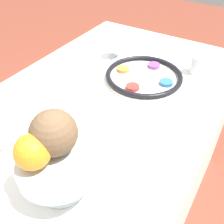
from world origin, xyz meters
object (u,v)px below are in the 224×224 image
coconut (54,133)px  napkin_roll (22,125)px  wine_glass (116,37)px  fruit_stand (58,168)px  orange_fruit (32,152)px  cup_near (198,65)px  seder_plate (144,76)px

coconut → napkin_roll: (-0.07, -0.22, -0.14)m
wine_glass → fruit_stand: bearing=19.8°
wine_glass → coconut: (0.65, 0.22, 0.06)m
orange_fruit → napkin_roll: (-0.13, -0.21, -0.13)m
napkin_roll → cup_near: 0.74m
seder_plate → cup_near: cup_near is taller
orange_fruit → coconut: coconut is taller
seder_plate → coconut: bearing=2.6°
coconut → cup_near: size_ratio=1.45×
seder_plate → wine_glass: size_ratio=2.26×
seder_plate → fruit_stand: bearing=4.9°
coconut → napkin_roll: bearing=-107.9°
seder_plate → coconut: coconut is taller
fruit_stand → cup_near: (-0.74, 0.12, -0.04)m
seder_plate → napkin_roll: napkin_roll is taller
wine_glass → fruit_stand: wine_glass is taller
wine_glass → orange_fruit: 0.75m
wine_glass → cup_near: 0.38m
fruit_stand → wine_glass: bearing=-160.2°
fruit_stand → napkin_roll: fruit_stand is taller
seder_plate → cup_near: 0.23m
orange_fruit → cup_near: size_ratio=1.08×
orange_fruit → coconut: bearing=169.2°
wine_glass → napkin_roll: size_ratio=0.69×
napkin_roll → cup_near: size_ratio=2.54×
wine_glass → coconut: coconut is taller
fruit_stand → coconut: size_ratio=1.70×
wine_glass → coconut: 0.69m
fruit_stand → orange_fruit: bearing=-49.7°
wine_glass → cup_near: (-0.06, 0.37, -0.06)m
coconut → fruit_stand: bearing=39.0°
wine_glass → orange_fruit: orange_fruit is taller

